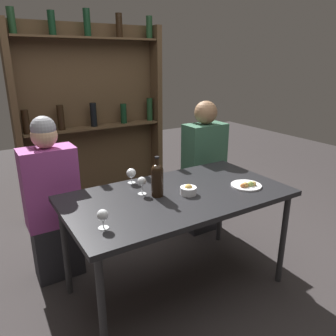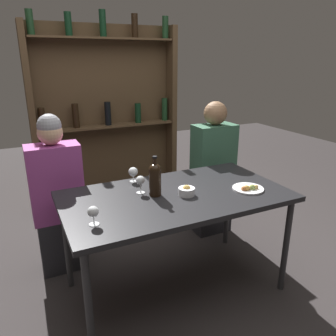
{
  "view_description": "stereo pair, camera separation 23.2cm",
  "coord_description": "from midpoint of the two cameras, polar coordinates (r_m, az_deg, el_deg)",
  "views": [
    {
      "loc": [
        -1.16,
        -1.74,
        1.66
      ],
      "look_at": [
        0.0,
        0.13,
        0.92
      ],
      "focal_mm": 35.0,
      "sensor_mm": 36.0,
      "label": 1
    },
    {
      "loc": [
        -0.95,
        -1.85,
        1.66
      ],
      "look_at": [
        0.0,
        0.13,
        0.92
      ],
      "focal_mm": 35.0,
      "sensor_mm": 36.0,
      "label": 2
    }
  ],
  "objects": [
    {
      "name": "ground_plane",
      "position": [
        2.66,
        3.9,
        -19.96
      ],
      "size": [
        10.0,
        10.0,
        0.0
      ],
      "primitive_type": "plane",
      "color": "#332D2D"
    },
    {
      "name": "dining_table",
      "position": [
        2.29,
        4.29,
        -5.93
      ],
      "size": [
        1.55,
        0.84,
        0.77
      ],
      "color": "black",
      "rests_on": "ground_plane"
    },
    {
      "name": "wine_rack_wall",
      "position": [
        3.69,
        -8.85,
        9.22
      ],
      "size": [
        1.6,
        0.21,
        2.12
      ],
      "color": "#4C3823",
      "rests_on": "ground_plane"
    },
    {
      "name": "wine_bottle",
      "position": [
        2.19,
        0.74,
        -1.83
      ],
      "size": [
        0.08,
        0.08,
        0.28
      ],
      "color": "black",
      "rests_on": "dining_table"
    },
    {
      "name": "wine_glass_0",
      "position": [
        2.24,
        -1.9,
        -2.33
      ],
      "size": [
        0.06,
        0.06,
        0.13
      ],
      "color": "silver",
      "rests_on": "dining_table"
    },
    {
      "name": "wine_glass_1",
      "position": [
        2.46,
        -3.43,
        -0.78
      ],
      "size": [
        0.07,
        0.07,
        0.11
      ],
      "color": "silver",
      "rests_on": "dining_table"
    },
    {
      "name": "wine_glass_2",
      "position": [
        1.85,
        -9.43,
        -7.71
      ],
      "size": [
        0.06,
        0.06,
        0.11
      ],
      "color": "silver",
      "rests_on": "dining_table"
    },
    {
      "name": "food_plate_0",
      "position": [
        2.42,
        16.54,
        -3.47
      ],
      "size": [
        0.22,
        0.22,
        0.05
      ],
      "color": "white",
      "rests_on": "dining_table"
    },
    {
      "name": "snack_bowl",
      "position": [
        2.24,
        6.21,
        -4.06
      ],
      "size": [
        0.11,
        0.11,
        0.07
      ],
      "color": "white",
      "rests_on": "dining_table"
    },
    {
      "name": "seated_person_left",
      "position": [
        2.67,
        -16.32,
        -5.29
      ],
      "size": [
        0.39,
        0.22,
        1.28
      ],
      "color": "#26262B",
      "rests_on": "ground_plane"
    },
    {
      "name": "seated_person_right",
      "position": [
        3.18,
        9.88,
        -0.83
      ],
      "size": [
        0.39,
        0.22,
        1.29
      ],
      "color": "#26262B",
      "rests_on": "ground_plane"
    }
  ]
}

